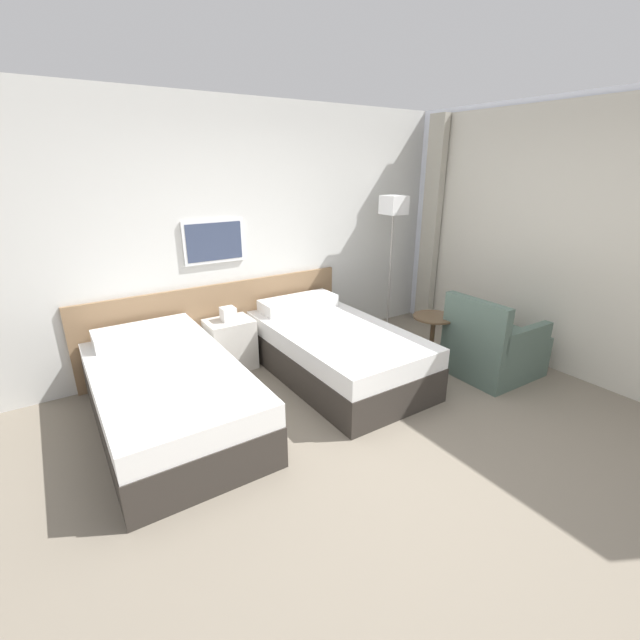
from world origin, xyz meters
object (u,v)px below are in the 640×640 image
at_px(bed_near_door, 170,396).
at_px(bed_near_window, 335,351).
at_px(armchair, 493,349).
at_px(side_table, 433,331).
at_px(floor_lamp, 393,218).
at_px(nightstand, 230,343).

distance_m(bed_near_door, bed_near_window, 1.66).
bearing_deg(armchair, bed_near_window, 58.90).
height_order(bed_near_door, armchair, armchair).
relative_size(bed_near_window, armchair, 2.28).
height_order(bed_near_door, bed_near_window, same).
relative_size(bed_near_door, side_table, 3.46).
bearing_deg(side_table, armchair, -51.85).
xyz_separation_m(bed_near_window, armchair, (1.38, -0.86, 0.01)).
relative_size(bed_near_door, floor_lamp, 1.14).
bearing_deg(bed_near_door, floor_lamp, 11.57).
relative_size(nightstand, floor_lamp, 0.39).
bearing_deg(floor_lamp, bed_near_door, -168.43).
height_order(nightstand, side_table, nightstand).
xyz_separation_m(floor_lamp, side_table, (-0.25, -0.98, -1.07)).
bearing_deg(floor_lamp, armchair, -84.84).
distance_m(bed_near_window, floor_lamp, 1.82).
height_order(bed_near_door, nightstand, nightstand).
height_order(nightstand, floor_lamp, floor_lamp).
bearing_deg(floor_lamp, side_table, -104.15).
relative_size(bed_near_window, floor_lamp, 1.14).
bearing_deg(floor_lamp, nightstand, 175.92).
height_order(bed_near_window, side_table, bed_near_window).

